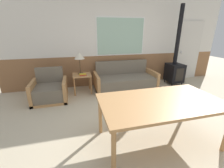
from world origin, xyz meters
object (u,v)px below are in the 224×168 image
at_px(couch, 125,81).
at_px(dining_table, 161,104).
at_px(armchair, 50,91).
at_px(side_table, 82,78).
at_px(table_lamp, 79,57).
at_px(wood_stove, 175,67).

bearing_deg(couch, dining_table, -96.51).
xyz_separation_m(armchair, side_table, (0.85, 0.33, 0.20)).
relative_size(couch, table_lamp, 3.06).
distance_m(dining_table, wood_stove, 3.12).
relative_size(dining_table, wood_stove, 0.74).
height_order(side_table, table_lamp, table_lamp).
bearing_deg(wood_stove, side_table, 179.62).
xyz_separation_m(side_table, dining_table, (1.02, -2.40, 0.22)).
height_order(couch, armchair, couch).
xyz_separation_m(dining_table, wood_stove, (2.00, 2.38, -0.09)).
xyz_separation_m(armchair, wood_stove, (3.87, 0.31, 0.34)).
bearing_deg(armchair, wood_stove, -1.22).
relative_size(armchair, dining_table, 0.46).
bearing_deg(armchair, table_lamp, 21.18).
distance_m(table_lamp, dining_table, 2.73).
bearing_deg(wood_stove, armchair, -175.46).
bearing_deg(dining_table, armchair, 131.98).
height_order(armchair, wood_stove, wood_stove).
height_order(armchair, table_lamp, table_lamp).
bearing_deg(side_table, couch, -1.37).
bearing_deg(wood_stove, dining_table, -130.05).
distance_m(armchair, wood_stove, 3.90).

